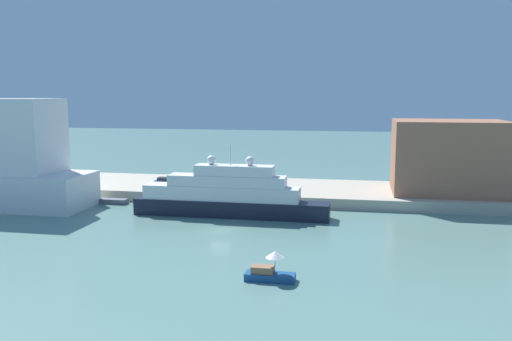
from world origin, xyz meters
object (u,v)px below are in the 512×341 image
work_barge (113,201)px  mooring_bollard (228,191)px  parked_car (166,182)px  small_motorboat (270,271)px  harbor_building (448,157)px  large_yacht (228,196)px  person_figure (175,187)px

work_barge → mooring_bollard: (18.79, 3.79, 1.79)m
work_barge → parked_car: 11.05m
small_motorboat → parked_car: (-25.85, 40.62, 1.39)m
harbor_building → mooring_bollard: bearing=-167.9°
mooring_bollard → parked_car: bearing=157.5°
large_yacht → parked_car: 20.77m
large_yacht → work_barge: (-21.01, 5.19, -2.67)m
work_barge → harbor_building: harbor_building is taller
mooring_bollard → large_yacht: bearing=-76.1°
harbor_building → person_figure: harbor_building is taller
harbor_building → person_figure: (-45.29, -7.39, -5.28)m
small_motorboat → work_barge: (-31.80, 31.52, -0.60)m
small_motorboat → work_barge: small_motorboat is taller
large_yacht → mooring_bollard: size_ratio=33.17×
large_yacht → mooring_bollard: (-2.22, 8.97, -0.88)m
large_yacht → work_barge: large_yacht is taller
small_motorboat → work_barge: size_ratio=1.04×
parked_car → mooring_bollard: bearing=-22.5°
mooring_bollard → person_figure: bearing=178.3°
harbor_building → parked_car: (-48.72, -2.37, -5.40)m
large_yacht → harbor_building: harbor_building is taller
work_barge → person_figure: (9.38, 4.07, 2.10)m
person_figure → work_barge: bearing=-156.5°
harbor_building → mooring_bollard: size_ratio=20.18×
parked_car → mooring_bollard: (12.84, -5.31, -0.19)m
small_motorboat → harbor_building: size_ratio=0.28×
large_yacht → mooring_bollard: large_yacht is taller
large_yacht → parked_car: bearing=136.5°
small_motorboat → mooring_bollard: 37.65m
harbor_building → large_yacht: bearing=-153.7°
work_barge → mooring_bollard: mooring_bollard is taller
harbor_building → small_motorboat: bearing=-118.0°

